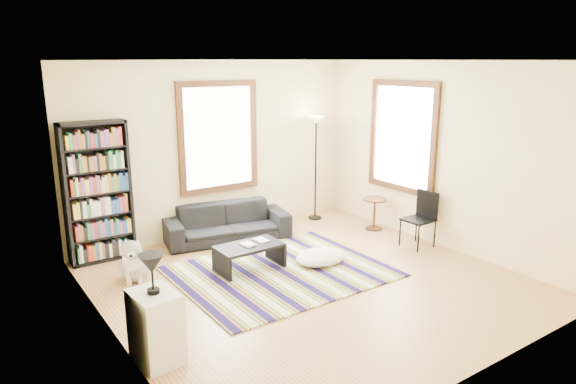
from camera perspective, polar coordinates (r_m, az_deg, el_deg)
floor at (r=6.83m, az=2.43°, el=-10.25°), size 5.00×5.00×0.10m
ceiling at (r=6.21m, az=2.72°, el=14.87°), size 5.00×5.00×0.10m
wall_back at (r=8.50m, az=-7.93°, el=4.78°), size 5.00×0.10×2.80m
wall_front at (r=4.67m, az=21.90°, el=-4.06°), size 5.00×0.10×2.80m
wall_left at (r=5.27m, az=-20.09°, el=-1.87°), size 0.10×5.00×2.80m
wall_right at (r=8.14m, az=17.04°, el=3.87°), size 0.10×5.00×2.80m
window_back at (r=8.39m, az=-7.73°, el=6.06°), size 1.20×0.06×1.60m
window_right at (r=8.56m, az=12.61°, el=6.00°), size 0.06×1.20×1.60m
rug at (r=7.08m, az=-0.76°, el=-8.80°), size 2.74×2.19×0.02m
sofa at (r=8.27m, az=-6.80°, el=-3.38°), size 2.08×1.15×0.57m
bookshelf at (r=7.68m, az=-20.41°, el=-0.06°), size 0.90×0.30×2.00m
coffee_table at (r=7.11m, az=-4.30°, el=-7.25°), size 0.93×0.56×0.36m
book_a at (r=6.99m, az=-5.04°, el=-5.97°), size 0.23×0.18×0.02m
book_b at (r=7.15m, az=-3.49°, el=-5.48°), size 0.23×0.17×0.02m
floor_cushion at (r=7.35m, az=3.64°, el=-7.21°), size 0.87×0.73×0.19m
floor_lamp at (r=9.17m, az=3.08°, el=2.61°), size 0.31×0.31×1.86m
side_table at (r=8.85m, az=9.56°, el=-2.41°), size 0.42×0.42×0.54m
folding_chair at (r=8.12m, az=14.26°, el=-3.02°), size 0.43×0.41×0.86m
white_cabinet at (r=5.17m, az=-14.47°, el=-14.32°), size 0.42×0.53×0.70m
table_lamp at (r=4.94m, az=-14.86°, el=-8.80°), size 0.28×0.28×0.38m
dog at (r=7.01m, az=-16.72°, el=-7.07°), size 0.63×0.73×0.61m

